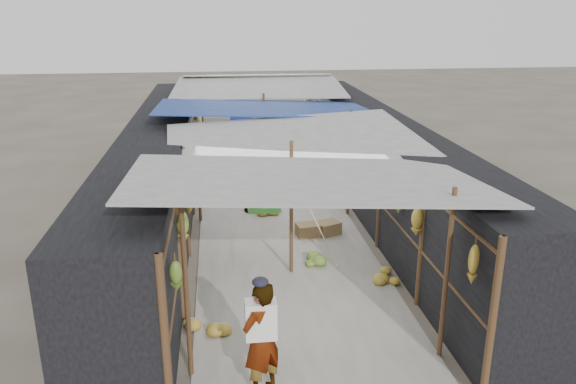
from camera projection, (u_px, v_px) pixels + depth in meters
name	position (u px, v px, depth m)	size (l,w,h in m)	color
ground	(318.00, 365.00, 8.04)	(80.00, 80.00, 0.00)	#6B6356
aisle_slab	(273.00, 210.00, 14.17)	(3.60, 16.00, 0.02)	#9E998E
stall_left	(161.00, 171.00, 13.49)	(1.40, 15.00, 2.30)	black
stall_right	(379.00, 163.00, 14.14)	(1.40, 15.00, 2.30)	black
crate_near	(308.00, 230.00, 12.52)	(0.50, 0.40, 0.30)	olive
crate_mid	(328.00, 228.00, 12.65)	(0.50, 0.40, 0.30)	olive
crate_back	(236.00, 160.00, 18.36)	(0.47, 0.38, 0.30)	olive
black_basin	(295.00, 166.00, 17.96)	(0.54, 0.54, 0.16)	black
vendor_elderly	(261.00, 339.00, 7.22)	(0.59, 0.39, 1.62)	silver
shopper_blue	(256.00, 183.00, 13.98)	(0.71, 0.56, 1.47)	#1E2A97
vendor_seated	(325.00, 172.00, 15.83)	(0.61, 0.35, 0.94)	#4C4542
market_canopy	(272.00, 114.00, 13.76)	(5.62, 15.20, 2.77)	brown
hanging_bananas	(277.00, 149.00, 13.54)	(3.95, 14.17, 0.86)	olive
floor_bananas	(268.00, 223.00, 12.97)	(3.98, 10.66, 0.36)	olive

